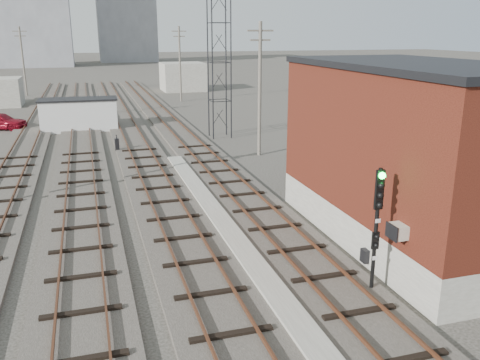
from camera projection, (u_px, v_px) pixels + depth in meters
name	position (u px, v px, depth m)	size (l,w,h in m)	color
ground	(127.00, 101.00, 63.30)	(320.00, 320.00, 0.00)	#282621
track_right	(176.00, 129.00, 44.67)	(3.20, 90.00, 0.39)	#332D28
track_mid_right	(129.00, 131.00, 43.56)	(3.20, 90.00, 0.39)	#332D28
track_mid_left	(81.00, 134.00, 42.45)	(3.20, 90.00, 0.39)	#332D28
track_left	(30.00, 137.00, 41.33)	(3.20, 90.00, 0.39)	#332D28
platform_curb	(232.00, 236.00, 21.14)	(0.90, 28.00, 0.26)	gray
brick_building	(413.00, 154.00, 20.26)	(6.54, 12.20, 7.22)	gray
lattice_tower	(219.00, 43.00, 39.75)	(1.60, 1.60, 15.00)	black
utility_pole_left_c	(23.00, 59.00, 67.66)	(1.80, 0.24, 9.00)	#595147
utility_pole_right_a	(260.00, 86.00, 34.36)	(1.80, 0.24, 9.00)	#595147
utility_pole_right_b	(180.00, 62.00, 61.92)	(1.80, 0.24, 9.00)	#595147
apartment_left	(21.00, 3.00, 122.99)	(22.00, 14.00, 30.00)	gray
apartment_right	(126.00, 15.00, 144.55)	(16.00, 12.00, 26.00)	gray
shed_right	(183.00, 77.00, 74.42)	(6.00, 6.00, 4.00)	gray
signal_mast	(377.00, 221.00, 16.11)	(0.40, 0.42, 4.28)	gray
switch_stand	(117.00, 145.00, 36.32)	(0.30, 0.30, 1.19)	black
site_trailer	(79.00, 114.00, 44.32)	(6.66, 3.02, 2.78)	silver
car_red	(0.00, 121.00, 44.75)	(1.82, 4.51, 1.54)	maroon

